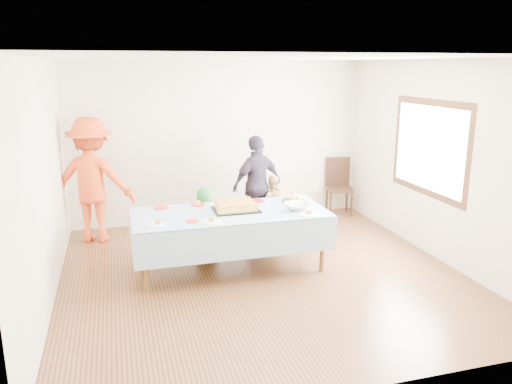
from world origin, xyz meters
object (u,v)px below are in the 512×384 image
adult_left (92,180)px  birthday_cake (236,207)px  party_table (230,216)px  dining_chair (339,183)px

adult_left → birthday_cake: bearing=155.3°
party_table → dining_chair: (2.47, 1.99, -0.17)m
party_table → birthday_cake: 0.15m
dining_chair → adult_left: (-4.20, -0.35, 0.38)m
party_table → adult_left: (-1.73, 1.64, 0.22)m
dining_chair → adult_left: adult_left is taller
dining_chair → adult_left: 4.23m
dining_chair → party_table: bearing=-127.6°
birthday_cake → dining_chair: bearing=39.3°
birthday_cake → adult_left: bearing=138.9°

